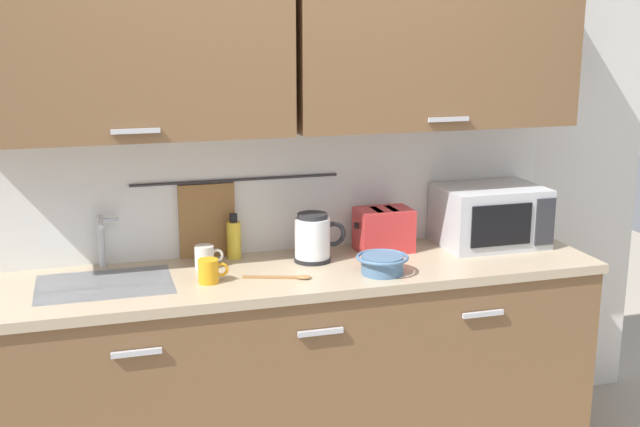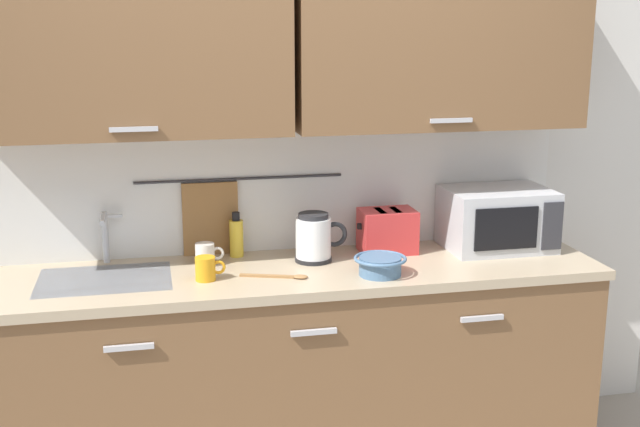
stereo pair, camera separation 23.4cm
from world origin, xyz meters
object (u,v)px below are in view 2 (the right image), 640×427
Objects in this scene: mixing_bowl at (380,264)px; wooden_spoon at (282,276)px; dish_soap_bottle at (236,237)px; mug_by_kettle at (206,254)px; microwave at (497,219)px; toaster at (387,231)px; electric_kettle at (314,238)px; mug_near_sink at (206,269)px.

wooden_spoon is at bearing 172.88° from mixing_bowl.
wooden_spoon is at bearing -67.08° from dish_soap_bottle.
wooden_spoon is at bearing -39.15° from mug_by_kettle.
mug_by_kettle is 0.37m from wooden_spoon.
mixing_bowl is at bearing -22.55° from mug_by_kettle.
microwave is 3.83× the size of mug_by_kettle.
wooden_spoon is at bearing -167.70° from microwave.
mixing_bowl is at bearing -35.94° from dish_soap_bottle.
toaster reaches higher than wooden_spoon.
electric_kettle is 0.46m from mug_by_kettle.
dish_soap_bottle is at bearing 63.00° from mug_near_sink.
mug_near_sink is 1.00× the size of mug_by_kettle.
microwave is 0.50m from toaster.
wooden_spoon is (0.14, -0.34, -0.08)m from dish_soap_bottle.
microwave is 2.35× the size of dish_soap_bottle.
microwave reaches higher than toaster.
mug_by_kettle is (-0.14, -0.11, -0.04)m from dish_soap_bottle.
electric_kettle is 0.50m from mug_near_sink.
mug_by_kettle is at bearing -142.94° from dish_soap_bottle.
microwave is 2.03× the size of electric_kettle.
microwave is at bearing -4.93° from toaster.
toaster is at bearing 10.79° from electric_kettle.
toaster reaches higher than mug_by_kettle.
mug_near_sink is (-1.31, -0.19, -0.09)m from microwave.
microwave is 0.84m from electric_kettle.
toaster is at bearing 2.30° from mug_by_kettle.
toaster is (0.81, 0.23, 0.05)m from mug_near_sink.
electric_kettle is at bearing -4.14° from mug_by_kettle.
wooden_spoon is at bearing -152.90° from toaster.
electric_kettle is 0.89× the size of toaster.
mixing_bowl is at bearing -6.94° from mug_near_sink.
mug_near_sink is at bearing -164.28° from toaster.
dish_soap_bottle is (-1.15, 0.12, -0.05)m from microwave.
mug_near_sink is 0.30m from wooden_spoon.
electric_kettle is 0.84× the size of wooden_spoon.
electric_kettle is 1.89× the size of mug_near_sink.
mug_by_kettle is (-0.67, 0.28, 0.00)m from mixing_bowl.
mug_near_sink is at bearing 173.31° from wooden_spoon.
mug_by_kettle is at bearing 179.52° from microwave.
toaster is 0.59m from wooden_spoon.
electric_kettle is at bearing -169.21° from toaster.
microwave is at bearing 12.30° from wooden_spoon.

